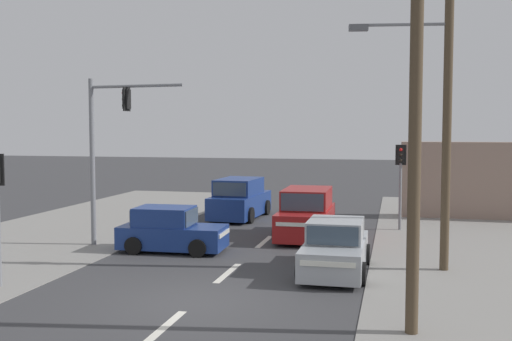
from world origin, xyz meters
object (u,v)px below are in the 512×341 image
object	(u,v)px
utility_pole_midground_right	(443,88)
pedestal_signal_far_median	(401,172)
sedan_receding_far	(335,249)
hatchback_crossing_left	(171,231)
suv_oncoming_near	(240,200)
suv_oncoming_mid	(306,215)
traffic_signal_mast	(105,140)
utility_pole_foreground_right	(409,75)

from	to	relation	value
utility_pole_midground_right	pedestal_signal_far_median	size ratio (longest dim) A/B	2.83
sedan_receding_far	hatchback_crossing_left	xyz separation A→B (m)	(-5.84, 1.81, -0.00)
utility_pole_midground_right	pedestal_signal_far_median	world-z (taller)	utility_pole_midground_right
hatchback_crossing_left	suv_oncoming_near	xyz separation A→B (m)	(0.38, 7.95, 0.18)
pedestal_signal_far_median	suv_oncoming_near	xyz separation A→B (m)	(-7.35, 1.73, -1.53)
suv_oncoming_mid	suv_oncoming_near	distance (m)	5.71
utility_pole_midground_right	suv_oncoming_mid	bearing A→B (deg)	135.77
traffic_signal_mast	hatchback_crossing_left	bearing A→B (deg)	-7.59
traffic_signal_mast	sedan_receding_far	xyz separation A→B (m)	(8.42, -2.15, -3.13)
sedan_receding_far	pedestal_signal_far_median	bearing A→B (deg)	76.74
traffic_signal_mast	pedestal_signal_far_median	world-z (taller)	traffic_signal_mast
sedan_receding_far	utility_pole_midground_right	bearing A→B (deg)	17.70
utility_pole_foreground_right	suv_oncoming_mid	world-z (taller)	utility_pole_foreground_right
suv_oncoming_mid	suv_oncoming_near	xyz separation A→B (m)	(-3.80, 4.26, 0.00)
traffic_signal_mast	pedestal_signal_far_median	bearing A→B (deg)	29.65
hatchback_crossing_left	suv_oncoming_near	world-z (taller)	suv_oncoming_near
utility_pole_midground_right	suv_oncoming_near	size ratio (longest dim) A/B	2.17
sedan_receding_far	hatchback_crossing_left	distance (m)	6.11
suv_oncoming_mid	suv_oncoming_near	size ratio (longest dim) A/B	0.99
pedestal_signal_far_median	suv_oncoming_near	world-z (taller)	pedestal_signal_far_median
traffic_signal_mast	suv_oncoming_mid	bearing A→B (deg)	26.30
traffic_signal_mast	hatchback_crossing_left	xyz separation A→B (m)	(2.58, -0.34, -3.13)
utility_pole_midground_right	utility_pole_foreground_right	bearing A→B (deg)	-100.36
traffic_signal_mast	sedan_receding_far	world-z (taller)	traffic_signal_mast
traffic_signal_mast	pedestal_signal_far_median	distance (m)	11.95
utility_pole_foreground_right	suv_oncoming_mid	xyz separation A→B (m)	(-3.58, 10.46, -4.41)
utility_pole_foreground_right	suv_oncoming_mid	distance (m)	11.90
utility_pole_midground_right	suv_oncoming_mid	world-z (taller)	utility_pole_midground_right
suv_oncoming_mid	hatchback_crossing_left	world-z (taller)	suv_oncoming_mid
traffic_signal_mast	suv_oncoming_near	xyz separation A→B (m)	(2.96, 7.60, -2.95)
hatchback_crossing_left	suv_oncoming_mid	bearing A→B (deg)	41.44
utility_pole_midground_right	suv_oncoming_mid	xyz separation A→B (m)	(-4.66, 4.54, -4.51)
pedestal_signal_far_median	utility_pole_foreground_right	bearing A→B (deg)	-89.89
utility_pole_midground_right	hatchback_crossing_left	xyz separation A→B (m)	(-8.83, 0.85, -4.69)
suv_oncoming_near	utility_pole_foreground_right	bearing A→B (deg)	-63.40
utility_pole_midground_right	pedestal_signal_far_median	distance (m)	7.75
suv_oncoming_near	utility_pole_midground_right	bearing A→B (deg)	-46.13
utility_pole_midground_right	traffic_signal_mast	distance (m)	11.59
utility_pole_foreground_right	suv_oncoming_mid	bearing A→B (deg)	108.87
suv_oncoming_mid	sedan_receding_far	distance (m)	5.74
suv_oncoming_near	traffic_signal_mast	bearing A→B (deg)	-111.31
traffic_signal_mast	suv_oncoming_mid	world-z (taller)	traffic_signal_mast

